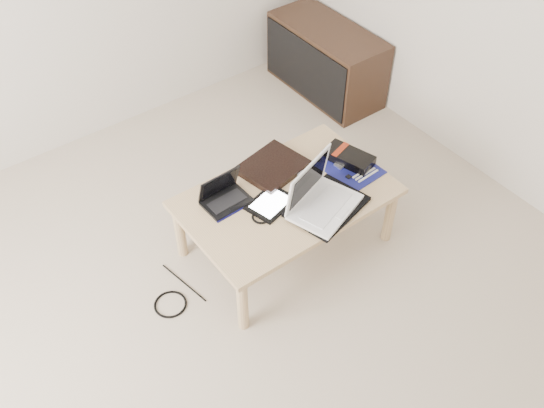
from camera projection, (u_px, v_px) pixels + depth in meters
ground at (238, 348)px, 3.00m from camera, size 4.00×4.00×0.00m
room_shell at (216, 50)px, 1.80m from camera, size 4.20×4.20×2.70m
coffee_table at (287, 202)px, 3.22m from camera, size 1.10×0.70×0.40m
media_cabinet at (325, 60)px, 4.38m from camera, size 0.41×0.90×0.50m
book at (273, 167)px, 3.32m from camera, size 0.38×0.34×0.03m
netbook at (224, 196)px, 3.13m from camera, size 0.25×0.18×0.17m
tablet at (271, 203)px, 3.13m from camera, size 0.27×0.23×0.01m
remote at (297, 172)px, 3.30m from camera, size 0.11×0.21×0.02m
neoprene_sleeve at (327, 207)px, 3.11m from camera, size 0.45×0.37×0.02m
white_laptop at (319, 198)px, 3.07m from camera, size 0.43×0.36×0.26m
motherboard at (350, 167)px, 3.33m from camera, size 0.27×0.33×0.01m
gpu_box at (349, 158)px, 3.35m from camera, size 0.21×0.30×0.06m
cable_coil at (261, 217)px, 3.07m from camera, size 0.13×0.13×0.01m
floor_cable_coil at (170, 304)px, 3.17m from camera, size 0.21×0.21×0.01m
floor_cable_trail at (184, 283)px, 3.27m from camera, size 0.07×0.35×0.01m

